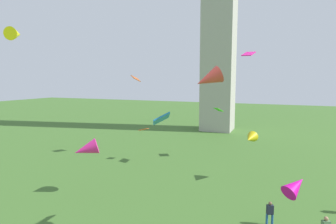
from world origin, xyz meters
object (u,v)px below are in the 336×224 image
object	(u,v)px
kite_flying_1	(249,54)
kite_flying_8	(250,138)
kite_flying_5	(161,119)
kite_flying_9	(15,34)
kite_flying_11	(136,78)
kite_flying_6	(296,186)
kite_flying_10	(208,79)
kite_flying_0	(218,110)
kite_flying_3	(144,129)
person_1	(270,212)
kite_flying_2	(86,149)

from	to	relation	value
kite_flying_1	kite_flying_8	distance (m)	9.73
kite_flying_5	kite_flying_9	xyz separation A→B (m)	(-11.53, -0.70, 5.83)
kite_flying_1	kite_flying_11	world-z (taller)	kite_flying_1
kite_flying_1	kite_flying_6	xyz separation A→B (m)	(4.55, -13.83, -9.43)
kite_flying_5	kite_flying_11	size ratio (longest dim) A/B	1.27
kite_flying_10	kite_flying_11	size ratio (longest dim) A/B	1.28
kite_flying_0	kite_flying_8	size ratio (longest dim) A/B	0.85
kite_flying_0	kite_flying_11	xyz separation A→B (m)	(-10.47, -2.75, 3.98)
kite_flying_0	kite_flying_3	distance (m)	9.89
kite_flying_1	kite_flying_9	world-z (taller)	kite_flying_9
person_1	kite_flying_5	size ratio (longest dim) A/B	0.87
kite_flying_8	kite_flying_3	bearing A→B (deg)	-178.28
person_1	kite_flying_10	size ratio (longest dim) A/B	0.86
kite_flying_2	kite_flying_6	bearing A→B (deg)	49.47
kite_flying_2	kite_flying_5	world-z (taller)	kite_flying_5
kite_flying_0	kite_flying_2	bearing A→B (deg)	116.51
kite_flying_9	kite_flying_11	distance (m)	17.22
kite_flying_8	kite_flying_11	world-z (taller)	kite_flying_11
kite_flying_6	kite_flying_10	world-z (taller)	kite_flying_10
kite_flying_0	kite_flying_9	bearing A→B (deg)	114.41
kite_flying_5	kite_flying_6	bearing A→B (deg)	-98.85
kite_flying_5	person_1	bearing A→B (deg)	-85.88
kite_flying_6	kite_flying_9	bearing A→B (deg)	48.50
person_1	kite_flying_5	xyz separation A→B (m)	(-6.58, -3.73, 6.69)
kite_flying_1	kite_flying_10	size ratio (longest dim) A/B	0.89
kite_flying_0	kite_flying_10	size ratio (longest dim) A/B	0.77
kite_flying_1	kite_flying_9	size ratio (longest dim) A/B	1.02
person_1	kite_flying_0	distance (m)	17.56
kite_flying_10	kite_flying_8	bearing A→B (deg)	142.14
kite_flying_1	kite_flying_3	size ratio (longest dim) A/B	1.42
kite_flying_9	kite_flying_8	bearing A→B (deg)	-164.08
kite_flying_3	kite_flying_11	bearing A→B (deg)	-53.21
kite_flying_8	kite_flying_9	xyz separation A→B (m)	(-15.91, -12.44, 9.08)
kite_flying_8	kite_flying_1	bearing A→B (deg)	114.50
kite_flying_10	kite_flying_2	bearing A→B (deg)	-137.21
kite_flying_5	kite_flying_10	bearing A→B (deg)	-118.37
kite_flying_8	kite_flying_10	world-z (taller)	kite_flying_10
kite_flying_11	kite_flying_2	bearing A→B (deg)	-153.48
kite_flying_9	person_1	bearing A→B (deg)	171.65
kite_flying_0	kite_flying_1	bearing A→B (deg)	-161.73
kite_flying_11	kite_flying_5	bearing A→B (deg)	-129.42
person_1	kite_flying_0	xyz separation A→B (m)	(-6.91, 15.23, 5.36)
kite_flying_2	kite_flying_6	xyz separation A→B (m)	(16.60, -0.75, -0.52)
kite_flying_0	kite_flying_10	bearing A→B (deg)	154.00
kite_flying_2	kite_flying_3	bearing A→B (deg)	142.90
kite_flying_0	kite_flying_5	distance (m)	19.01
kite_flying_8	kite_flying_11	xyz separation A→B (m)	(-15.17, 4.46, 5.90)
kite_flying_5	kite_flying_11	world-z (taller)	kite_flying_11
person_1	kite_flying_9	distance (m)	22.46
person_1	kite_flying_8	bearing A→B (deg)	-97.65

